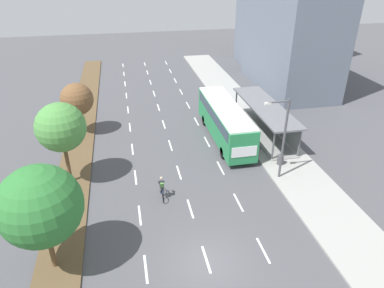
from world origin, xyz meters
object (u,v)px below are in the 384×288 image
(bus_shelter, at_px, (267,117))
(cyclist, at_px, (162,188))
(median_tree_second, at_px, (61,127))
(trash_bin, at_px, (280,160))
(median_tree_third, at_px, (77,99))
(streetlight, at_px, (282,134))
(median_tree_nearest, at_px, (40,206))
(bus, at_px, (225,119))

(bus_shelter, bearing_deg, cyclist, -143.85)
(median_tree_second, distance_m, trash_bin, 17.40)
(median_tree_third, height_order, streetlight, streetlight)
(median_tree_nearest, xyz_separation_m, median_tree_third, (0.31, 17.17, -0.70))
(median_tree_third, distance_m, streetlight, 19.26)
(streetlight, height_order, trash_bin, streetlight)
(cyclist, relative_size, median_tree_nearest, 0.29)
(cyclist, height_order, trash_bin, cyclist)
(trash_bin, bearing_deg, streetlight, -120.79)
(median_tree_second, relative_size, streetlight, 0.98)
(bus, xyz_separation_m, median_tree_nearest, (-13.73, -13.30, 2.22))
(bus, relative_size, trash_bin, 13.28)
(median_tree_third, bearing_deg, cyclist, -61.72)
(bus, height_order, cyclist, bus)
(median_tree_second, xyz_separation_m, median_tree_third, (0.25, 8.59, -1.11))
(median_tree_third, relative_size, streetlight, 0.77)
(bus, xyz_separation_m, median_tree_second, (-13.68, -4.71, 2.63))
(median_tree_second, xyz_separation_m, streetlight, (15.84, -2.71, -0.81))
(streetlight, bearing_deg, median_tree_second, 170.28)
(bus_shelter, xyz_separation_m, cyclist, (-11.27, -8.23, -1.08))
(median_tree_second, bearing_deg, bus, 19.00)
(cyclist, height_order, median_tree_third, median_tree_third)
(bus, height_order, median_tree_third, median_tree_third)
(cyclist, bearing_deg, median_tree_third, 118.28)
(bus_shelter, height_order, cyclist, bus_shelter)
(median_tree_nearest, distance_m, streetlight, 16.96)
(median_tree_third, xyz_separation_m, trash_bin, (16.62, -9.57, -3.02))
(bus_shelter, bearing_deg, streetlight, -105.57)
(bus_shelter, distance_m, median_tree_second, 18.82)
(bus, distance_m, median_tree_second, 14.70)
(median_tree_second, bearing_deg, cyclist, -26.76)
(cyclist, bearing_deg, median_tree_nearest, -142.29)
(bus, bearing_deg, median_tree_third, 163.89)
(bus_shelter, relative_size, median_tree_third, 2.18)
(streetlight, bearing_deg, median_tree_third, 144.07)
(cyclist, relative_size, trash_bin, 2.14)
(bus, bearing_deg, median_tree_nearest, -135.93)
(streetlight, bearing_deg, bus_shelter, 74.43)
(cyclist, bearing_deg, median_tree_second, 153.24)
(bus, bearing_deg, streetlight, -73.72)
(median_tree_second, bearing_deg, trash_bin, -3.33)
(cyclist, height_order, median_tree_nearest, median_tree_nearest)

